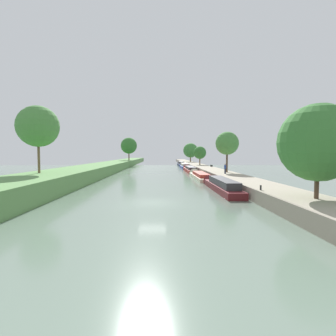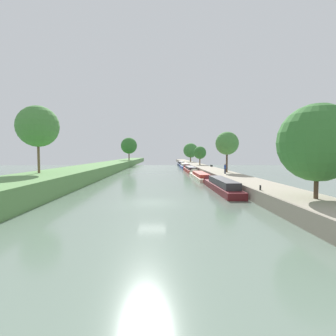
{
  "view_description": "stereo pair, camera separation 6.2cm",
  "coord_description": "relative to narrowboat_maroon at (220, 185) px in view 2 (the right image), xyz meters",
  "views": [
    {
      "loc": [
        0.84,
        -24.04,
        4.51
      ],
      "look_at": [
        2.44,
        40.0,
        1.0
      ],
      "focal_mm": 28.1,
      "sensor_mm": 36.0,
      "label": 1
    },
    {
      "loc": [
        0.91,
        -24.05,
        4.51
      ],
      "look_at": [
        2.44,
        40.0,
        1.0
      ],
      "focal_mm": 28.1,
      "sensor_mm": 36.0,
      "label": 2
    }
  ],
  "objects": [
    {
      "name": "narrowboat_cream",
      "position": [
        -0.28,
        16.38,
        -0.18
      ],
      "size": [
        2.19,
        15.84,
        2.09
      ],
      "color": "beige",
      "rests_on": "ground_plane"
    },
    {
      "name": "tree_rightbank_far",
      "position": [
        4.6,
        75.36,
        5.21
      ],
      "size": [
        5.91,
        5.91,
        7.61
      ],
      "color": "brown",
      "rests_on": "right_towpath"
    },
    {
      "name": "tree_leftbank_upstream",
      "position": [
        -19.33,
        65.66,
        6.81
      ],
      "size": [
        5.95,
        5.95,
        8.37
      ],
      "color": "brown",
      "rests_on": "left_grassy_bank"
    },
    {
      "name": "person_walking",
      "position": [
        3.3,
        11.33,
        1.43
      ],
      "size": [
        0.34,
        0.34,
        1.66
      ],
      "color": "#282D42",
      "rests_on": "right_towpath"
    },
    {
      "name": "narrowboat_blue",
      "position": [
        -0.18,
        50.68,
        -0.01
      ],
      "size": [
        2.05,
        16.05,
        2.14
      ],
      "color": "#283D93",
      "rests_on": "ground_plane"
    },
    {
      "name": "narrowboat_red",
      "position": [
        -0.19,
        33.63,
        -0.06
      ],
      "size": [
        2.08,
        16.39,
        1.98
      ],
      "color": "maroon",
      "rests_on": "ground_plane"
    },
    {
      "name": "narrowboat_maroon",
      "position": [
        0.0,
        0.0,
        0.0
      ],
      "size": [
        1.97,
        14.86,
        2.1
      ],
      "color": "maroon",
      "rests_on": "ground_plane"
    },
    {
      "name": "right_towpath",
      "position": [
        3.7,
        -7.91,
        -0.04
      ],
      "size": [
        4.49,
        260.0,
        1.19
      ],
      "color": "#9E937F",
      "rests_on": "ground_plane"
    },
    {
      "name": "mooring_bollard_far",
      "position": [
        1.76,
        72.82,
        0.78
      ],
      "size": [
        0.16,
        0.16,
        0.45
      ],
      "color": "black",
      "rests_on": "right_towpath"
    },
    {
      "name": "tree_rightbank_midnear",
      "position": [
        4.39,
        14.55,
        5.7
      ],
      "size": [
        4.1,
        4.1,
        7.21
      ],
      "color": "#4C3828",
      "rests_on": "right_towpath"
    },
    {
      "name": "park_bench",
      "position": [
        5.49,
        34.73,
        0.91
      ],
      "size": [
        0.44,
        1.5,
        0.47
      ],
      "color": "#333338",
      "rests_on": "right_towpath"
    },
    {
      "name": "ground_plane",
      "position": [
        -8.12,
        -7.91,
        -0.63
      ],
      "size": [
        160.0,
        160.0,
        0.0
      ],
      "primitive_type": "plane",
      "color": "slate"
    },
    {
      "name": "stone_quay",
      "position": [
        1.33,
        -7.91,
        -0.01
      ],
      "size": [
        0.25,
        260.0,
        1.24
      ],
      "color": "gray",
      "rests_on": "ground_plane"
    },
    {
      "name": "narrowboat_navy",
      "position": [
        -0.12,
        66.51,
        0.02
      ],
      "size": [
        1.83,
        14.24,
        2.08
      ],
      "color": "#141E42",
      "rests_on": "ground_plane"
    },
    {
      "name": "tree_rightbank_midfar",
      "position": [
        4.11,
        45.73,
        4.15
      ],
      "size": [
        3.73,
        3.73,
        5.47
      ],
      "color": "brown",
      "rests_on": "right_towpath"
    },
    {
      "name": "mooring_bollard_near",
      "position": [
        1.76,
        -8.42,
        0.78
      ],
      "size": [
        0.16,
        0.16,
        0.45
      ],
      "color": "black",
      "rests_on": "right_towpath"
    },
    {
      "name": "tree_rightbank_near",
      "position": [
        4.15,
        -13.01,
        4.68
      ],
      "size": [
        5.68,
        5.68,
        6.96
      ],
      "color": "#4C3828",
      "rests_on": "right_towpath"
    },
    {
      "name": "tree_leftbank_downstream",
      "position": [
        -22.69,
        1.42,
        7.27
      ],
      "size": [
        5.13,
        5.13,
        8.42
      ],
      "color": "brown",
      "rests_on": "left_grassy_bank"
    },
    {
      "name": "left_grassy_bank",
      "position": [
        -21.48,
        -7.91,
        0.4
      ],
      "size": [
        7.57,
        260.0,
        2.06
      ],
      "color": "#5B894C",
      "rests_on": "ground_plane"
    }
  ]
}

